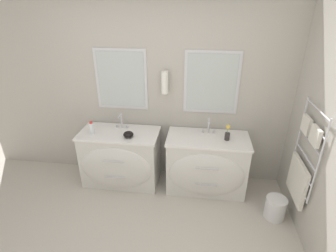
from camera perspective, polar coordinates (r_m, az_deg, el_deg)
name	(u,v)px	position (r m, az deg, el deg)	size (l,w,h in m)	color
wall_back	(157,88)	(3.48, -2.34, 8.31)	(5.07, 0.17, 2.60)	#B2ADA3
wall_right	(331,129)	(2.79, 31.93, -0.65)	(0.13, 3.61, 2.60)	#B2ADA3
vanity_left	(121,158)	(3.67, -10.30, -6.89)	(1.05, 0.60, 0.77)	silver
vanity_right	(206,164)	(3.52, 8.35, -8.26)	(1.05, 0.60, 0.77)	silver
faucet_left	(121,121)	(3.58, -10.15, 0.99)	(0.17, 0.13, 0.20)	silver
faucet_right	(209,126)	(3.43, 8.85, -0.07)	(0.17, 0.13, 0.20)	silver
toiletry_bottle	(92,128)	(3.52, -16.28, -0.48)	(0.06, 0.06, 0.18)	silver
amenity_bowl	(128,134)	(3.35, -8.63, -1.83)	(0.13, 0.13, 0.08)	black
flower_vase	(227,133)	(3.31, 12.82, -1.56)	(0.06, 0.06, 0.21)	#332D2D
waste_bin	(275,207)	(3.47, 22.33, -16.09)	(0.24, 0.24, 0.27)	silver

